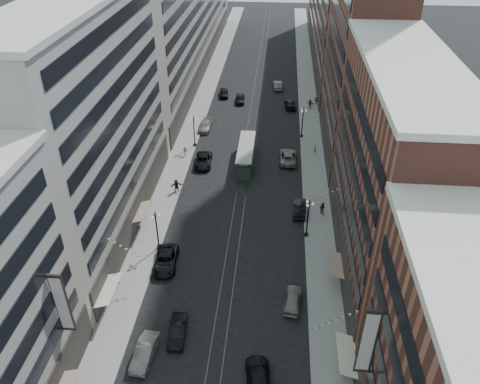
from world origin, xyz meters
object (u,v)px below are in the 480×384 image
(car_14, at_px, (278,85))
(lamppost_se_mid, at_px, (302,121))
(car_7, at_px, (203,161))
(car_8, at_px, (205,126))
(lamppost_sw_mid, at_px, (194,130))
(car_2, at_px, (166,260))
(pedestrian_8, at_px, (314,149))
(lamppost_se_far, at_px, (308,217))
(pedestrian_2, at_px, (116,278))
(lamppost_sw_far, at_px, (157,229))
(car_4, at_px, (293,299))
(streetcar, at_px, (246,155))
(car_10, at_px, (299,208))
(car_5, at_px, (178,331))
(pedestrian_9, at_px, (316,101))
(pedestrian_5, at_px, (176,185))
(pedestrian_extra_0, at_px, (310,104))
(pedestrian_4, at_px, (344,370))
(car_9, at_px, (224,93))
(car_11, at_px, (288,157))
(car_1, at_px, (145,352))
(car_13, at_px, (240,99))
(car_12, at_px, (290,104))
(car_6, at_px, (258,379))
(pedestrian_7, at_px, (322,208))
(pedestrian_6, at_px, (185,151))

(car_14, bearing_deg, lamppost_se_mid, 97.97)
(car_7, height_order, car_8, car_7)
(lamppost_sw_mid, distance_m, car_14, 31.27)
(car_2, bearing_deg, lamppost_se_mid, 59.89)
(pedestrian_8, bearing_deg, lamppost_se_far, 70.95)
(pedestrian_8, bearing_deg, pedestrian_2, 39.92)
(lamppost_sw_far, relative_size, lamppost_sw_mid, 1.00)
(car_4, bearing_deg, car_7, -57.94)
(streetcar, relative_size, car_10, 2.34)
(car_5, bearing_deg, pedestrian_9, 70.17)
(car_7, height_order, pedestrian_5, pedestrian_5)
(streetcar, height_order, pedestrian_extra_0, streetcar)
(pedestrian_4, bearing_deg, car_8, 35.33)
(lamppost_se_mid, xyz_separation_m, pedestrian_8, (1.96, -6.22, -2.02))
(lamppost_sw_mid, distance_m, car_9, 22.96)
(pedestrian_2, distance_m, car_11, 35.55)
(pedestrian_8, bearing_deg, car_14, -91.06)
(car_5, relative_size, car_7, 0.80)
(pedestrian_9, bearing_deg, car_7, -144.74)
(car_11, bearing_deg, lamppost_sw_far, 55.50)
(pedestrian_4, xyz_separation_m, car_14, (-7.49, 71.36, -0.16))
(lamppost_sw_mid, height_order, car_1, lamppost_sw_mid)
(pedestrian_2, xyz_separation_m, car_10, (20.90, 15.69, -0.19))
(lamppost_se_far, bearing_deg, lamppost_sw_far, -167.74)
(car_1, xyz_separation_m, car_13, (3.76, 62.69, -0.02))
(lamppost_sw_mid, relative_size, car_12, 1.07)
(car_10, bearing_deg, car_1, 61.25)
(car_1, xyz_separation_m, car_4, (14.20, 8.03, -0.02))
(car_5, relative_size, car_6, 0.80)
(lamppost_se_far, relative_size, car_4, 1.23)
(car_11, xyz_separation_m, pedestrian_5, (-16.32, -10.49, 0.29))
(car_2, height_order, pedestrian_9, pedestrian_9)
(lamppost_se_far, distance_m, car_7, 23.38)
(lamppost_sw_far, xyz_separation_m, car_10, (17.60, 9.12, -2.32))
(lamppost_se_far, bearing_deg, pedestrian_5, 154.84)
(car_6, relative_size, pedestrian_5, 2.91)
(lamppost_sw_mid, height_order, pedestrian_9, lamppost_sw_mid)
(car_6, xyz_separation_m, car_12, (3.02, 62.96, -0.06))
(car_4, xyz_separation_m, pedestrian_7, (4.10, 16.86, 0.28))
(car_7, bearing_deg, streetcar, 6.09)
(lamppost_sw_mid, bearing_deg, lamppost_se_far, -51.34)
(car_9, relative_size, car_10, 0.94)
(lamppost_se_far, distance_m, car_2, 18.38)
(pedestrian_4, distance_m, pedestrian_8, 42.14)
(car_2, bearing_deg, car_4, -22.54)
(pedestrian_4, height_order, pedestrian_5, pedestrian_5)
(car_13, relative_size, pedestrian_extra_0, 2.49)
(car_7, bearing_deg, car_14, 68.15)
(car_8, distance_m, pedestrian_7, 31.66)
(streetcar, height_order, pedestrian_6, streetcar)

